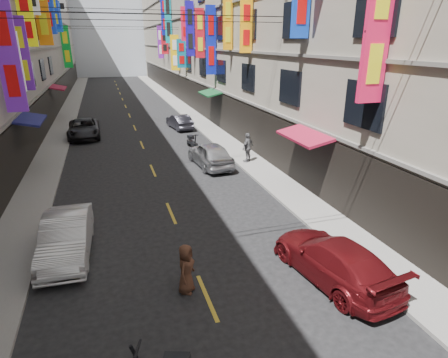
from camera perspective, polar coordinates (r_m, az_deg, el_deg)
sidewalk_left at (r=39.57m, az=-22.98°, el=8.50°), size 2.00×90.00×0.12m
sidewalk_right at (r=40.25m, az=-5.56°, el=10.16°), size 2.00×90.00×0.12m
building_row_right at (r=41.39m, az=2.82°, el=23.61°), size 10.14×90.00×19.00m
haze_block at (r=88.90m, az=-17.41°, el=21.93°), size 18.00×8.00×22.00m
shop_signage at (r=32.25m, az=-15.14°, el=23.27°), size 14.00×55.00×11.59m
street_awnings at (r=23.15m, az=-15.05°, el=9.54°), size 13.99×35.20×0.41m
overhead_cables at (r=26.93m, az=-13.90°, el=23.47°), size 14.00×38.04×1.24m
lane_markings at (r=36.53m, az=-13.86°, el=8.56°), size 0.12×80.20×0.01m
scooter_far_right at (r=26.23m, az=-4.89°, el=5.62°), size 0.60×1.80×1.14m
car_left_mid at (r=14.10m, az=-22.90°, el=-8.11°), size 1.67×4.36×1.42m
car_left_far at (r=31.14m, az=-20.57°, el=7.22°), size 2.38×5.04×1.39m
car_right_near at (r=12.32m, az=16.37°, el=-11.70°), size 2.55×4.87×1.35m
car_right_mid at (r=22.26m, az=-2.13°, el=3.81°), size 2.08×4.45×1.47m
car_right_far at (r=32.41m, az=-6.81°, el=8.68°), size 1.80×3.87×1.23m
pedestrian_rfar at (r=22.68m, az=3.64°, el=4.82°), size 1.20×1.09×1.78m
pedestrian_crossing at (r=11.30m, az=-5.80°, el=-13.46°), size 0.84×0.91×1.54m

